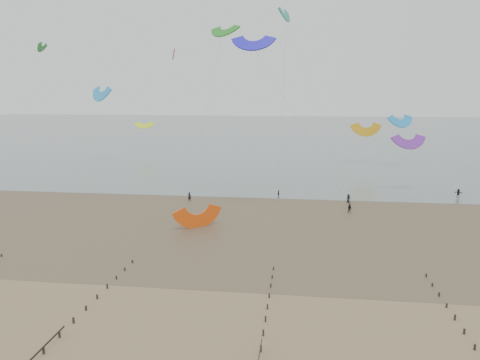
{
  "coord_description": "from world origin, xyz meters",
  "views": [
    {
      "loc": [
        6.84,
        -42.25,
        21.75
      ],
      "look_at": [
        -2.21,
        28.0,
        8.0
      ],
      "focal_mm": 35.0,
      "sensor_mm": 36.0,
      "label": 1
    }
  ],
  "objects": [
    {
      "name": "ground",
      "position": [
        0.0,
        0.0,
        0.0
      ],
      "size": [
        500.0,
        500.0,
        0.0
      ],
      "primitive_type": "plane",
      "color": "brown",
      "rests_on": "ground"
    },
    {
      "name": "sea_and_shore",
      "position": [
        -4.08,
        34.4,
        0.01
      ],
      "size": [
        500.0,
        665.0,
        0.03
      ],
      "color": "#475654",
      "rests_on": "ground"
    },
    {
      "name": "kitesurfer_lead",
      "position": [
        -14.59,
        45.75,
        0.94
      ],
      "size": [
        0.73,
        0.52,
        1.88
      ],
      "primitive_type": "imported",
      "rotation": [
        0.0,
        0.0,
        3.04
      ],
      "color": "black",
      "rests_on": "ground"
    },
    {
      "name": "kitesurfers",
      "position": [
        19.07,
        51.21,
        0.86
      ],
      "size": [
        122.43,
        18.23,
        1.78
      ],
      "color": "black",
      "rests_on": "ground"
    },
    {
      "name": "grounded_kite",
      "position": [
        -9.09,
        28.51,
        0.0
      ],
      "size": [
        8.94,
        8.63,
        3.88
      ],
      "primitive_type": null,
      "rotation": [
        1.54,
        0.0,
        0.64
      ],
      "color": "#E94E0E",
      "rests_on": "ground"
    },
    {
      "name": "kites_airborne",
      "position": [
        -10.96,
        89.79,
        19.87
      ],
      "size": [
        225.37,
        113.65,
        34.81
      ],
      "color": "#208FDE",
      "rests_on": "ground"
    }
  ]
}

